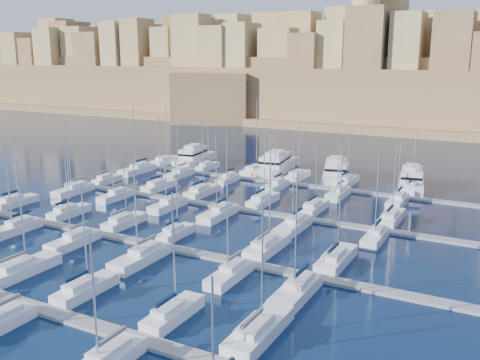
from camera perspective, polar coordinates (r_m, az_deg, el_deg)
The scene contains 50 objects.
ground at distance 86.96m, azimuth -3.12°, elevation -4.88°, with size 600.00×600.00×0.00m, color black.
pontoon_near at distance 62.55m, azimuth -19.94°, elevation -12.99°, with size 84.00×2.00×0.40m, color slate.
pontoon_mid_near at distance 77.48m, azimuth -7.77°, elevation -7.13°, with size 84.00×2.00×0.40m, color slate.
pontoon_mid_far at distance 95.19m, azimuth 0.00°, elevation -3.12°, with size 84.00×2.00×0.40m, color slate.
pontoon_far at distance 114.40m, azimuth 5.21°, elevation -0.37°, with size 84.00×2.00×0.40m, color slate.
sailboat_2 at distance 73.33m, azimuth -22.18°, elevation -8.77°, with size 3.01×10.03×14.96m.
sailboat_3 at distance 65.16m, azimuth -16.21°, elevation -11.11°, with size 2.59×8.63×13.39m.
sailboat_4 at distance 57.76m, azimuth -7.20°, elevation -13.93°, with size 2.52×8.41×13.93m.
sailboat_5 at distance 54.11m, azimuth 2.01°, elevation -15.80°, with size 3.09×10.31×13.84m.
sailboat_9 at distance 60.60m, azimuth -24.20°, elevation -13.73°, with size 2.30×7.67×12.21m.
sailboat_12 at distance 106.09m, azimuth -22.82°, elevation -2.16°, with size 2.53×8.44×13.19m.
sailboat_13 at distance 96.25m, azimuth -17.80°, elevation -3.26°, with size 2.47×8.24×13.05m.
sailboat_14 at distance 88.39m, azimuth -12.24°, elevation -4.37°, with size 2.59×8.64×12.82m.
sailboat_15 at distance 81.77m, azimuth -6.86°, elevation -5.61°, with size 2.23×7.43×12.19m.
sailboat_16 at distance 75.85m, azimuth 2.94°, elevation -7.01°, with size 3.05×10.15×16.83m.
sailboat_17 at distance 72.26m, azimuth 10.21°, elevation -8.28°, with size 2.93×9.77×15.89m.
sailboat_19 at distance 90.32m, azimuth -22.81°, elevation -4.74°, with size 2.65×8.84×14.26m.
sailboat_20 at distance 81.40m, azimuth -17.29°, elevation -6.21°, with size 2.68×8.92×13.63m.
sailboat_21 at distance 72.94m, azimuth -10.53°, elevation -8.09°, with size 3.01×10.04×14.22m.
sailboat_22 at distance 66.62m, azimuth -1.08°, elevation -9.99°, with size 2.55×8.50×14.02m.
sailboat_23 at distance 62.43m, azimuth 6.05°, elevation -11.70°, with size 2.99×9.96×15.28m.
sailboat_24 at distance 118.50m, azimuth -14.00°, elevation 0.02°, with size 2.22×7.41×12.33m.
sailboat_25 at distance 110.88m, azimuth -8.62°, elevation -0.61°, with size 2.74×9.13×15.01m.
sailboat_26 at distance 105.30m, azimuth -4.10°, elevation -1.23°, with size 2.82×9.39×14.84m.
sailboat_27 at distance 98.94m, azimuth 2.44°, elevation -2.16°, with size 2.76×9.19×14.53m.
sailboat_28 at distance 95.00m, azimuth 7.89°, elevation -2.95°, with size 2.64×8.81×12.85m.
sailboat_29 at distance 91.67m, azimuth 15.83°, elevation -3.93°, with size 2.77×9.22×13.11m.
sailboat_30 at distance 111.13m, azimuth -17.32°, elevation -1.03°, with size 2.78×9.28×15.35m.
sailboat_31 at distance 104.65m, azimuth -13.13°, elevation -1.66°, with size 2.43×8.09×12.82m.
sailboat_32 at distance 96.66m, azimuth -7.67°, elevation -2.65°, with size 2.70×9.00×14.34m.
sailboat_33 at distance 90.84m, azimuth -2.31°, elevation -3.57°, with size 2.86×9.54×14.81m.
sailboat_34 at distance 84.94m, azimuth 5.77°, elevation -4.84°, with size 2.88×9.61×14.57m.
sailboat_35 at distance 81.89m, azimuth 14.24°, elevation -5.90°, with size 2.46×8.21×13.58m.
sailboat_36 at distance 136.64m, azimuth -7.92°, elevation 2.04°, with size 2.85×9.51×15.48m.
sailboat_37 at distance 128.84m, azimuth -3.50°, elevation 1.44°, with size 2.31×7.69×10.88m.
sailboat_38 at distance 124.17m, azimuth 1.64°, elevation 1.05°, with size 3.14×10.46×17.50m.
sailboat_39 at distance 119.25m, azimuth 6.13°, elevation 0.44°, with size 2.72×9.08×13.53m.
sailboat_40 at distance 115.82m, azimuth 11.30°, elevation -0.13°, with size 2.84×9.45×13.10m.
sailboat_41 at distance 112.58m, azimuth 17.85°, elevation -0.90°, with size 2.69×8.95×14.12m.
sailboat_42 at distance 127.19m, azimuth -10.86°, elevation 1.10°, with size 3.19×10.62×16.64m.
sailboat_43 at distance 121.31m, azimuth -6.45°, elevation 0.65°, with size 2.62×8.73×12.78m.
sailboat_44 at distance 115.48m, azimuth -1.30°, elevation 0.08°, with size 2.26×7.52×11.81m.
sailboat_45 at distance 109.88m, azimuth 3.84°, elevation -0.63°, with size 2.60×8.66×12.50m.
sailboat_46 at distance 105.30m, azimuth 10.44°, elevation -1.44°, with size 2.59×8.63×11.87m.
sailboat_47 at distance 102.53m, azimuth 16.46°, elevation -2.17°, with size 2.63×8.78×11.97m.
motor_yacht_a at distance 135.87m, azimuth -4.94°, elevation 2.47°, with size 6.78×16.48×5.25m.
motor_yacht_b at distance 126.76m, azimuth 3.85°, elevation 1.71°, with size 8.42×19.86×5.25m.
motor_yacht_c at distance 120.74m, azimuth 10.20°, elevation 0.94°, with size 9.95×18.31×5.25m.
motor_yacht_d at distance 116.10m, azimuth 17.83°, elevation 0.02°, with size 7.38×16.45×5.25m.
fortified_city at distance 230.21m, azimuth 17.55°, elevation 9.59°, with size 460.00×108.95×59.52m.
Camera 1 is at (43.14, -70.50, 27.02)m, focal length 40.00 mm.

